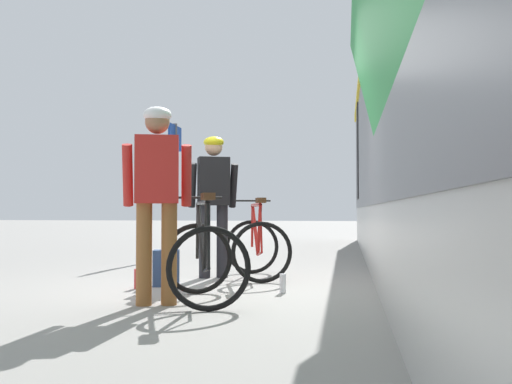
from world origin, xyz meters
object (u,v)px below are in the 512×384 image
platform_sign_post (175,167)px  water_bottle_near_the_bikes (283,284)px  bicycle_near_black (203,258)px  cyclist_near_in_red (157,186)px  train_car (489,121)px  water_bottle_by_the_backpack (137,279)px  cyclist_far_in_dark (214,193)px  backpack_on_platform (166,268)px  bicycle_far_red (257,246)px

platform_sign_post → water_bottle_near_the_bikes: bearing=-60.2°
bicycle_near_black → platform_sign_post: 5.32m
cyclist_near_in_red → bicycle_near_black: (0.36, 0.22, -0.65)m
bicycle_near_black → water_bottle_near_the_bikes: bearing=45.7°
train_car → bicycle_near_black: size_ratio=14.35×
water_bottle_near_the_bikes → water_bottle_by_the_backpack: (-1.58, 0.10, 0.01)m
cyclist_far_in_dark → platform_sign_post: bearing=115.2°
cyclist_near_in_red → backpack_on_platform: (-0.30, 1.24, -0.85)m
cyclist_near_in_red → bicycle_near_black: cyclist_near_in_red is taller
cyclist_far_in_dark → water_bottle_by_the_backpack: 1.57m
cyclist_far_in_dark → bicycle_far_red: bearing=2.9°
cyclist_near_in_red → platform_sign_post: size_ratio=0.73×
bicycle_far_red → platform_sign_post: bearing=123.3°
train_car → water_bottle_near_the_bikes: train_car is taller
cyclist_near_in_red → water_bottle_near_the_bikes: (1.03, 0.90, -0.96)m
water_bottle_by_the_backpack → platform_sign_post: bearing=101.4°
bicycle_far_red → backpack_on_platform: bearing=-134.3°
bicycle_near_black → water_bottle_near_the_bikes: size_ratio=6.39×
cyclist_near_in_red → train_car: bearing=38.0°
water_bottle_near_the_bikes → platform_sign_post: platform_sign_post is taller
cyclist_far_in_dark → cyclist_near_in_red: bearing=-90.8°
bicycle_far_red → water_bottle_near_the_bikes: size_ratio=6.25×
backpack_on_platform → cyclist_near_in_red: bearing=-88.1°
cyclist_far_in_dark → water_bottle_by_the_backpack: cyclist_far_in_dark is taller
bicycle_near_black → water_bottle_by_the_backpack: (-0.91, 0.78, -0.30)m
train_car → water_bottle_by_the_backpack: (-4.00, -1.70, -1.86)m
train_car → cyclist_near_in_red: 4.48m
water_bottle_near_the_bikes → platform_sign_post: bearing=119.8°
cyclist_far_in_dark → platform_sign_post: platform_sign_post is taller
water_bottle_by_the_backpack → backpack_on_platform: bearing=44.6°
train_car → platform_sign_post: 5.40m
bicycle_near_black → platform_sign_post: size_ratio=0.52×
water_bottle_by_the_backpack → cyclist_far_in_dark: bearing=62.5°
cyclist_near_in_red → bicycle_far_red: cyclist_near_in_red is taller
water_bottle_near_the_bikes → platform_sign_post: (-2.40, 4.19, 1.53)m
bicycle_far_red → cyclist_near_in_red: bearing=-104.9°
bicycle_far_red → water_bottle_by_the_backpack: bicycle_far_red is taller
train_car → water_bottle_by_the_backpack: 4.73m
water_bottle_by_the_backpack → cyclist_near_in_red: bearing=-61.3°
cyclist_near_in_red → cyclist_far_in_dark: same height
cyclist_far_in_dark → backpack_on_platform: cyclist_far_in_dark is taller
platform_sign_post → backpack_on_platform: bearing=-74.5°
train_car → backpack_on_platform: 4.40m
cyclist_far_in_dark → water_bottle_by_the_backpack: bearing=-117.5°
cyclist_far_in_dark → platform_sign_post: size_ratio=0.73×
train_car → platform_sign_post: train_car is taller
cyclist_far_in_dark → bicycle_far_red: (0.54, 0.03, -0.65)m
platform_sign_post → cyclist_near_in_red: bearing=-74.9°
bicycle_far_red → water_bottle_by_the_backpack: size_ratio=5.82×
cyclist_near_in_red → water_bottle_by_the_backpack: cyclist_near_in_red is taller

